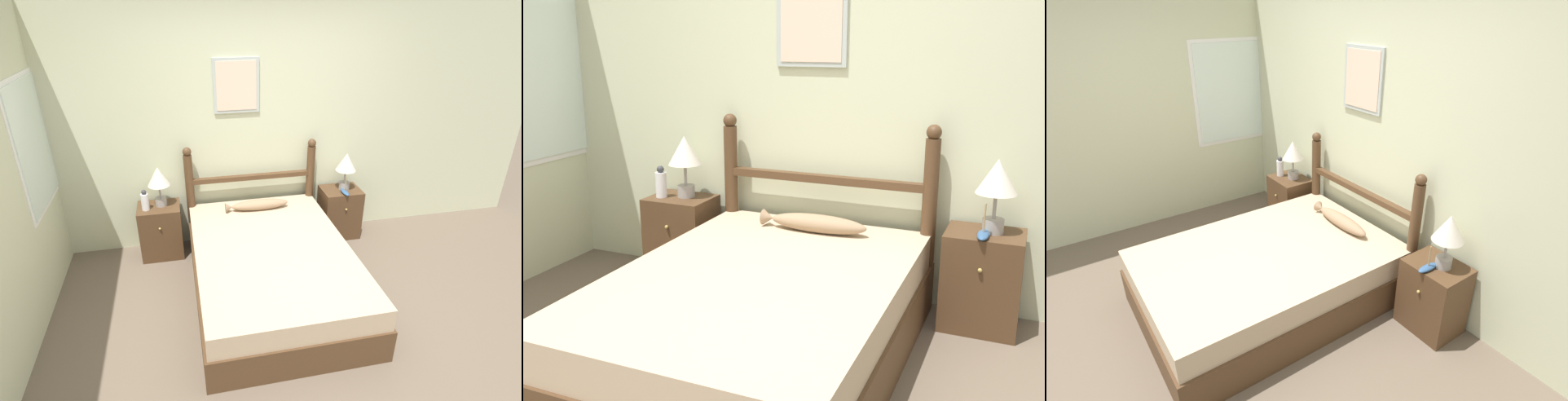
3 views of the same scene
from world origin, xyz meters
TOP-DOWN VIEW (x-y plane):
  - wall_back at (-0.00, 1.73)m, footprint 6.40×0.08m
  - bed at (-0.14, 0.64)m, footprint 1.41×2.03m
  - headboard at (-0.14, 1.61)m, footprint 1.41×0.09m
  - nightstand_left at (-1.14, 1.50)m, footprint 0.43×0.37m
  - nightstand_right at (0.86, 1.50)m, footprint 0.43×0.37m
  - table_lamp_left at (-1.10, 1.52)m, footprint 0.22×0.22m
  - table_lamp_right at (0.89, 1.51)m, footprint 0.22×0.22m
  - bottle at (-1.26, 1.45)m, footprint 0.08×0.08m
  - model_boat at (0.85, 1.39)m, footprint 0.06×0.19m
  - fish_pillow at (-0.12, 1.38)m, footprint 0.67×0.13m

SIDE VIEW (x-z plane):
  - bed at x=-0.14m, z-range 0.00..0.48m
  - nightstand_left at x=-1.14m, z-range 0.00..0.57m
  - nightstand_right at x=0.86m, z-range 0.00..0.57m
  - fish_pillow at x=-0.12m, z-range 0.49..0.60m
  - model_boat at x=0.85m, z-range 0.50..0.69m
  - headboard at x=-0.14m, z-range 0.04..1.18m
  - bottle at x=-1.26m, z-range 0.56..0.78m
  - table_lamp_left at x=-1.10m, z-range 0.65..1.07m
  - table_lamp_right at x=0.89m, z-range 0.65..1.07m
  - wall_back at x=0.00m, z-range 0.00..2.55m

